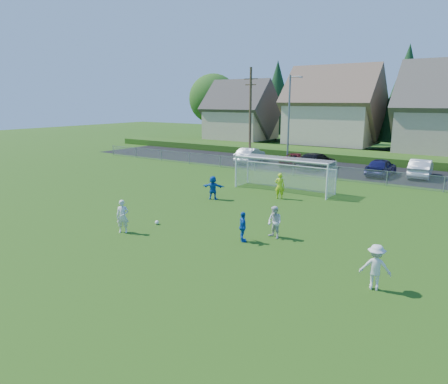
{
  "coord_description": "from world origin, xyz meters",
  "views": [
    {
      "loc": [
        12.72,
        -10.69,
        6.63
      ],
      "look_at": [
        0.0,
        8.0,
        1.4
      ],
      "focal_mm": 32.0,
      "sensor_mm": 36.0,
      "label": 1
    }
  ],
  "objects_px": {
    "player_white_c": "(376,267)",
    "car_d": "(316,161)",
    "player_white_a": "(123,216)",
    "goalkeeper": "(280,186)",
    "player_blue_b": "(213,188)",
    "car_f": "(421,168)",
    "player_white_b": "(275,222)",
    "soccer_goal": "(285,169)",
    "car_c": "(296,160)",
    "player_blue_a": "(243,227)",
    "car_b": "(250,155)",
    "car_e": "(381,167)",
    "soccer_ball": "(157,222)"
  },
  "relations": [
    {
      "from": "soccer_ball",
      "to": "goalkeeper",
      "type": "distance_m",
      "value": 9.53
    },
    {
      "from": "player_blue_a",
      "to": "car_d",
      "type": "xyz_separation_m",
      "value": [
        -4.95,
        21.77,
        0.06
      ]
    },
    {
      "from": "car_f",
      "to": "car_e",
      "type": "bearing_deg",
      "value": 17.93
    },
    {
      "from": "player_white_a",
      "to": "car_c",
      "type": "bearing_deg",
      "value": 56.8
    },
    {
      "from": "goalkeeper",
      "to": "car_c",
      "type": "bearing_deg",
      "value": -91.37
    },
    {
      "from": "car_c",
      "to": "car_d",
      "type": "distance_m",
      "value": 2.25
    },
    {
      "from": "goalkeeper",
      "to": "car_c",
      "type": "height_order",
      "value": "goalkeeper"
    },
    {
      "from": "goalkeeper",
      "to": "car_c",
      "type": "xyz_separation_m",
      "value": [
        -4.77,
        13.39,
        -0.21
      ]
    },
    {
      "from": "player_white_a",
      "to": "soccer_goal",
      "type": "xyz_separation_m",
      "value": [
        2.5,
        13.55,
        0.78
      ]
    },
    {
      "from": "car_c",
      "to": "soccer_goal",
      "type": "bearing_deg",
      "value": 103.84
    },
    {
      "from": "car_e",
      "to": "soccer_goal",
      "type": "bearing_deg",
      "value": 68.89
    },
    {
      "from": "player_white_a",
      "to": "player_blue_a",
      "type": "xyz_separation_m",
      "value": [
        5.77,
        2.29,
        -0.12
      ]
    },
    {
      "from": "car_e",
      "to": "soccer_goal",
      "type": "xyz_separation_m",
      "value": [
        -4.53,
        -10.25,
        0.84
      ]
    },
    {
      "from": "goalkeeper",
      "to": "player_white_c",
      "type": "bearing_deg",
      "value": 109.86
    },
    {
      "from": "player_white_b",
      "to": "soccer_goal",
      "type": "xyz_separation_m",
      "value": [
        -4.29,
        9.96,
        0.82
      ]
    },
    {
      "from": "car_d",
      "to": "player_white_c",
      "type": "bearing_deg",
      "value": 121.48
    },
    {
      "from": "player_blue_b",
      "to": "car_c",
      "type": "height_order",
      "value": "player_blue_b"
    },
    {
      "from": "player_white_a",
      "to": "goalkeeper",
      "type": "relative_size",
      "value": 0.96
    },
    {
      "from": "player_white_c",
      "to": "player_blue_a",
      "type": "relative_size",
      "value": 1.14
    },
    {
      "from": "player_white_b",
      "to": "car_d",
      "type": "height_order",
      "value": "player_white_b"
    },
    {
      "from": "player_white_a",
      "to": "car_d",
      "type": "relative_size",
      "value": 0.31
    },
    {
      "from": "player_white_b",
      "to": "player_blue_a",
      "type": "bearing_deg",
      "value": -108.88
    },
    {
      "from": "player_white_b",
      "to": "soccer_ball",
      "type": "bearing_deg",
      "value": -146.03
    },
    {
      "from": "player_blue_a",
      "to": "car_c",
      "type": "relative_size",
      "value": 0.3
    },
    {
      "from": "car_c",
      "to": "car_e",
      "type": "bearing_deg",
      "value": 170.11
    },
    {
      "from": "goalkeeper",
      "to": "player_white_a",
      "type": "bearing_deg",
      "value": 51.93
    },
    {
      "from": "car_d",
      "to": "car_e",
      "type": "bearing_deg",
      "value": -176.96
    },
    {
      "from": "car_c",
      "to": "player_blue_a",
      "type": "bearing_deg",
      "value": 102.03
    },
    {
      "from": "goalkeeper",
      "to": "car_f",
      "type": "distance_m",
      "value": 15.52
    },
    {
      "from": "goalkeeper",
      "to": "car_d",
      "type": "height_order",
      "value": "goalkeeper"
    },
    {
      "from": "player_white_a",
      "to": "player_white_c",
      "type": "bearing_deg",
      "value": -33.07
    },
    {
      "from": "player_blue_b",
      "to": "car_d",
      "type": "xyz_separation_m",
      "value": [
        1.12,
        15.78,
        -0.02
      ]
    },
    {
      "from": "player_white_a",
      "to": "goalkeeper",
      "type": "height_order",
      "value": "goalkeeper"
    },
    {
      "from": "player_white_b",
      "to": "car_b",
      "type": "relative_size",
      "value": 0.33
    },
    {
      "from": "player_white_a",
      "to": "soccer_goal",
      "type": "height_order",
      "value": "soccer_goal"
    },
    {
      "from": "soccer_ball",
      "to": "car_d",
      "type": "bearing_deg",
      "value": 89.12
    },
    {
      "from": "player_white_c",
      "to": "car_d",
      "type": "height_order",
      "value": "player_white_c"
    },
    {
      "from": "soccer_ball",
      "to": "car_d",
      "type": "height_order",
      "value": "car_d"
    },
    {
      "from": "player_blue_a",
      "to": "car_b",
      "type": "distance_m",
      "value": 24.75
    },
    {
      "from": "car_c",
      "to": "soccer_goal",
      "type": "relative_size",
      "value": 0.66
    },
    {
      "from": "soccer_ball",
      "to": "car_d",
      "type": "distance_m",
      "value": 22.11
    },
    {
      "from": "car_b",
      "to": "soccer_goal",
      "type": "xyz_separation_m",
      "value": [
        9.02,
        -10.22,
        0.82
      ]
    },
    {
      "from": "car_d",
      "to": "car_f",
      "type": "xyz_separation_m",
      "value": [
        9.26,
        0.94,
        0.01
      ]
    },
    {
      "from": "player_white_b",
      "to": "player_blue_b",
      "type": "xyz_separation_m",
      "value": [
        -7.09,
        4.69,
        0.01
      ]
    },
    {
      "from": "car_b",
      "to": "car_c",
      "type": "xyz_separation_m",
      "value": [
        5.12,
        0.62,
        -0.12
      ]
    },
    {
      "from": "soccer_ball",
      "to": "car_b",
      "type": "relative_size",
      "value": 0.04
    },
    {
      "from": "soccer_ball",
      "to": "car_f",
      "type": "relative_size",
      "value": 0.05
    },
    {
      "from": "player_blue_a",
      "to": "player_white_b",
      "type": "bearing_deg",
      "value": -79.21
    },
    {
      "from": "player_white_b",
      "to": "car_b",
      "type": "height_order",
      "value": "car_b"
    },
    {
      "from": "player_blue_b",
      "to": "car_d",
      "type": "height_order",
      "value": "player_blue_b"
    }
  ]
}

